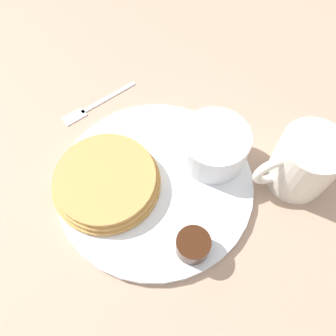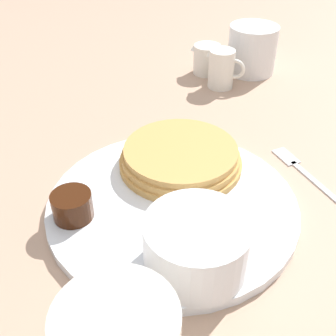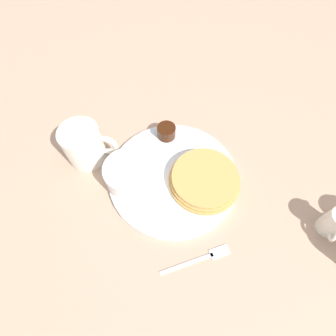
{
  "view_description": "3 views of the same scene",
  "coord_description": "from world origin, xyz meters",
  "px_view_note": "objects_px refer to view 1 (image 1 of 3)",
  "views": [
    {
      "loc": [
        0.22,
        -0.0,
        0.44
      ],
      "look_at": [
        -0.01,
        0.02,
        0.03
      ],
      "focal_mm": 35.0,
      "sensor_mm": 36.0,
      "label": 1
    },
    {
      "loc": [
        -0.05,
        0.36,
        0.33
      ],
      "look_at": [
        0.01,
        -0.01,
        0.05
      ],
      "focal_mm": 45.0,
      "sensor_mm": 36.0,
      "label": 2
    },
    {
      "loc": [
        -0.27,
        -0.06,
        0.52
      ],
      "look_at": [
        0.01,
        0.01,
        0.02
      ],
      "focal_mm": 28.0,
      "sensor_mm": 36.0,
      "label": 3
    }
  ],
  "objects_px": {
    "plate": "(157,183)",
    "coffee_mug": "(304,163)",
    "bowl": "(216,145)",
    "fork": "(94,106)"
  },
  "relations": [
    {
      "from": "plate",
      "to": "coffee_mug",
      "type": "height_order",
      "value": "coffee_mug"
    },
    {
      "from": "plate",
      "to": "coffee_mug",
      "type": "bearing_deg",
      "value": 87.86
    },
    {
      "from": "plate",
      "to": "bowl",
      "type": "relative_size",
      "value": 2.86
    },
    {
      "from": "bowl",
      "to": "fork",
      "type": "distance_m",
      "value": 0.23
    },
    {
      "from": "bowl",
      "to": "fork",
      "type": "bearing_deg",
      "value": -122.74
    },
    {
      "from": "fork",
      "to": "coffee_mug",
      "type": "bearing_deg",
      "value": 61.61
    },
    {
      "from": "bowl",
      "to": "fork",
      "type": "height_order",
      "value": "bowl"
    },
    {
      "from": "bowl",
      "to": "fork",
      "type": "xyz_separation_m",
      "value": [
        -0.12,
        -0.19,
        -0.04
      ]
    },
    {
      "from": "plate",
      "to": "bowl",
      "type": "bearing_deg",
      "value": 112.05
    },
    {
      "from": "coffee_mug",
      "to": "plate",
      "type": "bearing_deg",
      "value": -92.14
    }
  ]
}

